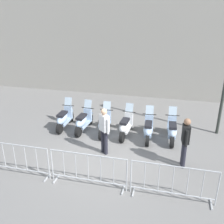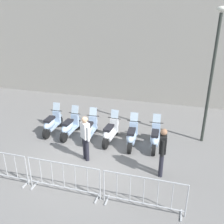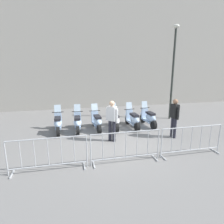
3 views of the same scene
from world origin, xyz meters
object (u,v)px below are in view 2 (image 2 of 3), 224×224
(motorcycle_0, at_px, (52,124))
(officer_mid_plaza, at_px, (85,136))
(motorcycle_5, at_px, (155,138))
(street_lamp, at_px, (213,65))
(barrier_segment_2, at_px, (144,193))
(motorcycle_3, at_px, (110,132))
(motorcycle_1, at_px, (70,127))
(motorcycle_4, at_px, (132,136))
(officer_near_row_end, at_px, (162,150))
(motorcycle_2, at_px, (90,130))
(barrier_segment_1, at_px, (64,178))

(motorcycle_0, relative_size, officer_mid_plaza, 0.99)
(motorcycle_5, xyz_separation_m, street_lamp, (1.59, 1.49, 2.78))
(barrier_segment_2, xyz_separation_m, street_lamp, (0.79, 4.82, 2.71))
(motorcycle_3, bearing_deg, motorcycle_1, -168.74)
(motorcycle_3, xyz_separation_m, street_lamp, (3.39, 1.91, 2.78))
(motorcycle_4, relative_size, officer_near_row_end, 0.98)
(motorcycle_3, height_order, barrier_segment_2, motorcycle_3)
(motorcycle_0, distance_m, motorcycle_5, 4.59)
(motorcycle_2, relative_size, motorcycle_4, 1.00)
(barrier_segment_1, xyz_separation_m, street_lamp, (3.15, 5.31, 2.71))
(motorcycle_0, bearing_deg, motorcycle_3, 9.71)
(motorcycle_5, height_order, street_lamp, street_lamp)
(motorcycle_0, height_order, officer_mid_plaza, officer_mid_plaza)
(barrier_segment_2, bearing_deg, motorcycle_5, 103.54)
(barrier_segment_1, height_order, officer_near_row_end, officer_near_row_end)
(motorcycle_4, bearing_deg, officer_near_row_end, -38.65)
(motorcycle_4, relative_size, motorcycle_5, 1.00)
(motorcycle_1, xyz_separation_m, motorcycle_5, (3.60, 0.78, 0.00))
(motorcycle_3, height_order, barrier_segment_1, motorcycle_3)
(motorcycle_5, bearing_deg, motorcycle_3, -166.84)
(motorcycle_0, height_order, motorcycle_3, same)
(barrier_segment_1, bearing_deg, motorcycle_0, 135.07)
(motorcycle_5, bearing_deg, barrier_segment_1, -112.24)
(motorcycle_4, relative_size, street_lamp, 0.32)
(officer_near_row_end, bearing_deg, officer_mid_plaza, -172.18)
(street_lamp, xyz_separation_m, officer_near_row_end, (-0.83, -3.09, -2.25))
(barrier_segment_1, distance_m, street_lamp, 6.74)
(motorcycle_0, height_order, motorcycle_4, same)
(motorcycle_4, xyz_separation_m, barrier_segment_2, (1.68, -3.04, 0.07))
(street_lamp, bearing_deg, motorcycle_1, -156.42)
(motorcycle_4, bearing_deg, motorcycle_5, 18.73)
(street_lamp, bearing_deg, officer_near_row_end, -105.04)
(motorcycle_4, distance_m, barrier_segment_1, 3.59)
(officer_near_row_end, bearing_deg, motorcycle_2, 163.82)
(motorcycle_3, bearing_deg, barrier_segment_2, -48.25)
(street_lamp, bearing_deg, officer_mid_plaza, -135.80)
(motorcycle_0, distance_m, officer_mid_plaza, 2.81)
(barrier_segment_1, height_order, officer_mid_plaza, officer_mid_plaza)
(motorcycle_2, relative_size, officer_near_row_end, 0.98)
(motorcycle_5, distance_m, barrier_segment_2, 3.43)
(motorcycle_1, relative_size, barrier_segment_2, 0.75)
(motorcycle_0, bearing_deg, motorcycle_5, 11.10)
(motorcycle_1, relative_size, officer_mid_plaza, 1.00)
(motorcycle_3, distance_m, motorcycle_5, 1.85)
(officer_near_row_end, relative_size, officer_mid_plaza, 1.00)
(motorcycle_2, xyz_separation_m, motorcycle_5, (2.69, 0.60, 0.00))
(motorcycle_4, xyz_separation_m, officer_near_row_end, (1.64, -1.31, 0.53))
(motorcycle_1, xyz_separation_m, officer_near_row_end, (4.36, -0.83, 0.53))
(motorcycle_3, relative_size, motorcycle_5, 1.02)
(motorcycle_1, bearing_deg, motorcycle_4, 10.04)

